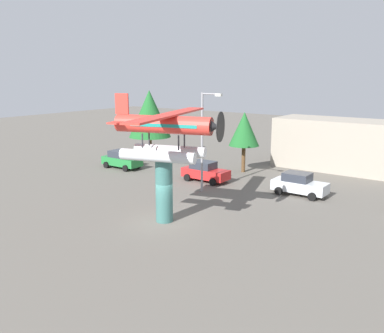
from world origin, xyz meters
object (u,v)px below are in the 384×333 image
(display_pedestal, at_px, (164,190))
(streetlight_primary, at_px, (204,135))
(tree_west, at_px, (150,114))
(tree_east, at_px, (244,129))
(floatplane_monument, at_px, (165,132))
(car_near_green, at_px, (122,159))
(storefront_building, at_px, (339,144))
(car_mid_red, at_px, (205,171))
(car_far_silver, at_px, (299,184))

(display_pedestal, relative_size, streetlight_primary, 0.52)
(tree_west, relative_size, tree_east, 1.30)
(streetlight_primary, bearing_deg, floatplane_monument, -74.11)
(car_near_green, distance_m, storefront_building, 21.62)
(tree_west, bearing_deg, car_mid_red, -24.81)
(car_far_silver, distance_m, streetlight_primary, 8.33)
(car_mid_red, height_order, streetlight_primary, streetlight_primary)
(car_mid_red, bearing_deg, car_near_green, -176.72)
(streetlight_primary, height_order, storefront_building, streetlight_primary)
(floatplane_monument, xyz_separation_m, tree_east, (-2.98, 15.23, -1.63))
(storefront_building, bearing_deg, car_near_green, -144.74)
(car_near_green, height_order, tree_east, tree_east)
(floatplane_monument, bearing_deg, car_mid_red, 94.21)
(floatplane_monument, bearing_deg, tree_west, 117.42)
(floatplane_monument, relative_size, tree_west, 1.36)
(display_pedestal, height_order, streetlight_primary, streetlight_primary)
(streetlight_primary, relative_size, tree_west, 1.05)
(car_near_green, bearing_deg, storefront_building, 35.26)
(tree_east, bearing_deg, tree_west, -179.42)
(streetlight_primary, bearing_deg, storefront_building, 67.96)
(car_near_green, relative_size, car_far_silver, 1.00)
(floatplane_monument, relative_size, car_near_green, 2.44)
(car_near_green, bearing_deg, tree_east, 28.14)
(storefront_building, relative_size, tree_west, 1.60)
(streetlight_primary, distance_m, storefront_building, 16.07)
(storefront_building, bearing_deg, car_mid_red, -123.40)
(car_far_silver, bearing_deg, tree_west, 167.35)
(car_near_green, bearing_deg, streetlight_primary, -11.29)
(car_near_green, bearing_deg, floatplane_monument, -34.83)
(display_pedestal, xyz_separation_m, storefront_building, (4.05, 22.00, 0.42))
(car_far_silver, bearing_deg, storefront_building, 92.92)
(display_pedestal, bearing_deg, streetlight_primary, 104.89)
(display_pedestal, height_order, floatplane_monument, floatplane_monument)
(floatplane_monument, bearing_deg, tree_east, 84.08)
(car_far_silver, height_order, tree_west, tree_west)
(streetlight_primary, xyz_separation_m, storefront_building, (5.98, 14.77, -2.11))
(car_mid_red, bearing_deg, tree_west, 155.19)
(car_near_green, relative_size, streetlight_primary, 0.53)
(display_pedestal, xyz_separation_m, streetlight_primary, (-1.92, 7.23, 2.53))
(storefront_building, xyz_separation_m, tree_west, (-18.74, -6.85, 2.49))
(streetlight_primary, bearing_deg, display_pedestal, -75.11)
(storefront_building, bearing_deg, tree_west, -159.93)
(floatplane_monument, relative_size, storefront_building, 0.85)
(car_far_silver, bearing_deg, streetlight_primary, -151.30)
(floatplane_monument, distance_m, streetlight_primary, 7.57)
(car_mid_red, bearing_deg, display_pedestal, -69.48)
(display_pedestal, distance_m, tree_east, 15.68)
(car_mid_red, bearing_deg, storefront_building, 56.60)
(display_pedestal, distance_m, car_mid_red, 10.86)
(tree_west, xyz_separation_m, tree_east, (11.83, 0.12, -0.82))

